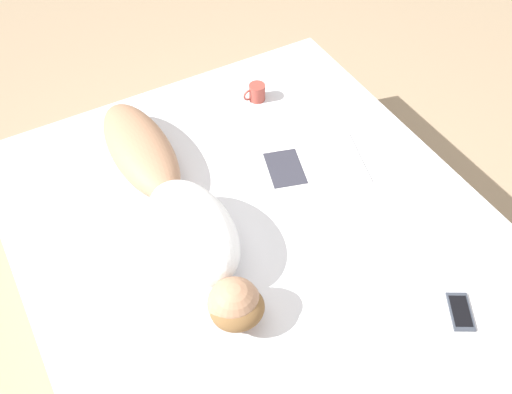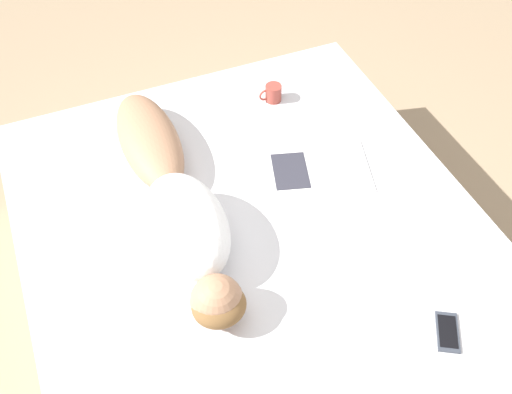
{
  "view_description": "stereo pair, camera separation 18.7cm",
  "coord_description": "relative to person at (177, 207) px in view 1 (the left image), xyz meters",
  "views": [
    {
      "loc": [
        0.74,
        1.22,
        2.41
      ],
      "look_at": [
        -0.05,
        -0.19,
        0.59
      ],
      "focal_mm": 42.0,
      "sensor_mm": 36.0,
      "label": 1
    },
    {
      "loc": [
        0.57,
        1.3,
        2.41
      ],
      "look_at": [
        -0.05,
        -0.19,
        0.59
      ],
      "focal_mm": 42.0,
      "sensor_mm": 36.0,
      "label": 2
    }
  ],
  "objects": [
    {
      "name": "bed",
      "position": [
        -0.27,
        0.25,
        -0.38
      ],
      "size": [
        1.86,
        2.26,
        0.54
      ],
      "color": "beige",
      "rests_on": "ground_plane"
    },
    {
      "name": "ground_plane",
      "position": [
        -0.27,
        0.25,
        -0.64
      ],
      "size": [
        12.0,
        12.0,
        0.0
      ],
      "primitive_type": "plane",
      "color": "#9E8466"
    },
    {
      "name": "cell_phone",
      "position": [
        -0.71,
        0.86,
        -0.1
      ],
      "size": [
        0.14,
        0.17,
        0.01
      ],
      "rotation": [
        0.0,
        0.0,
        -0.52
      ],
      "color": "#333842",
      "rests_on": "bed"
    },
    {
      "name": "person",
      "position": [
        0.0,
        0.0,
        0.0
      ],
      "size": [
        0.31,
        1.31,
        0.24
      ],
      "rotation": [
        0.0,
        0.0,
        -0.01
      ],
      "color": "#A37556",
      "rests_on": "bed"
    },
    {
      "name": "coffee_mug",
      "position": [
        -0.65,
        -0.53,
        -0.06
      ],
      "size": [
        0.11,
        0.08,
        0.08
      ],
      "color": "#993D33",
      "rests_on": "bed"
    },
    {
      "name": "open_magazine",
      "position": [
        -0.63,
        -0.02,
        -0.1
      ],
      "size": [
        0.53,
        0.43,
        0.01
      ],
      "rotation": [
        0.0,
        0.0,
        -0.29
      ],
      "color": "white",
      "rests_on": "bed"
    }
  ]
}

